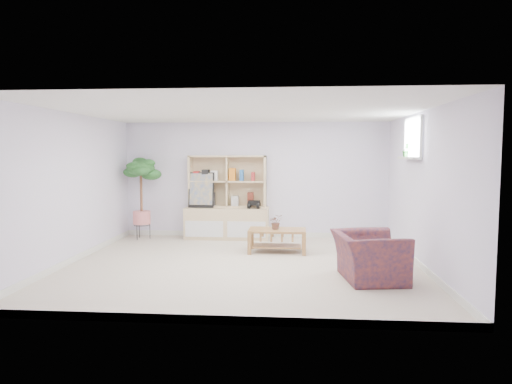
# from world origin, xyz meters

# --- Properties ---
(floor) EXTENTS (5.50, 5.00, 0.01)m
(floor) POSITION_xyz_m (0.00, 0.00, 0.00)
(floor) COLOR #C1AA90
(floor) RESTS_ON ground
(ceiling) EXTENTS (5.50, 5.00, 0.01)m
(ceiling) POSITION_xyz_m (0.00, 0.00, 2.40)
(ceiling) COLOR white
(ceiling) RESTS_ON walls
(walls) EXTENTS (5.51, 5.01, 2.40)m
(walls) POSITION_xyz_m (0.00, 0.00, 1.20)
(walls) COLOR white
(walls) RESTS_ON floor
(baseboard) EXTENTS (5.50, 5.00, 0.10)m
(baseboard) POSITION_xyz_m (0.00, 0.00, 0.05)
(baseboard) COLOR white
(baseboard) RESTS_ON floor
(window) EXTENTS (0.10, 0.98, 0.68)m
(window) POSITION_xyz_m (2.73, 0.60, 2.00)
(window) COLOR #C5D9FE
(window) RESTS_ON walls
(window_sill) EXTENTS (0.14, 1.00, 0.04)m
(window_sill) POSITION_xyz_m (2.67, 0.60, 1.68)
(window_sill) COLOR white
(window_sill) RESTS_ON walls
(storage_unit) EXTENTS (1.71, 0.58, 1.71)m
(storage_unit) POSITION_xyz_m (-0.56, 2.24, 0.86)
(storage_unit) COLOR beige
(storage_unit) RESTS_ON floor
(poster) EXTENTS (0.53, 0.13, 0.73)m
(poster) POSITION_xyz_m (-1.08, 2.18, 1.01)
(poster) COLOR gold
(poster) RESTS_ON storage_unit
(toy_truck) EXTENTS (0.36, 0.26, 0.18)m
(toy_truck) POSITION_xyz_m (0.00, 2.14, 0.73)
(toy_truck) COLOR black
(toy_truck) RESTS_ON storage_unit
(coffee_table) EXTENTS (1.01, 0.56, 0.41)m
(coffee_table) POSITION_xyz_m (0.51, 1.00, 0.21)
(coffee_table) COLOR olive
(coffee_table) RESTS_ON floor
(table_plant) EXTENTS (0.27, 0.25, 0.26)m
(table_plant) POSITION_xyz_m (0.49, 1.00, 0.54)
(table_plant) COLOR #176014
(table_plant) RESTS_ON coffee_table
(floor_tree) EXTENTS (0.71, 0.71, 1.68)m
(floor_tree) POSITION_xyz_m (-2.30, 2.05, 0.84)
(floor_tree) COLOR #215C23
(floor_tree) RESTS_ON floor
(armchair) EXTENTS (1.02, 1.13, 0.75)m
(armchair) POSITION_xyz_m (1.84, -0.68, 0.38)
(armchair) COLOR #152043
(armchair) RESTS_ON floor
(sill_plant) EXTENTS (0.13, 0.11, 0.23)m
(sill_plant) POSITION_xyz_m (2.67, 0.82, 1.81)
(sill_plant) COLOR #215C23
(sill_plant) RESTS_ON window_sill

